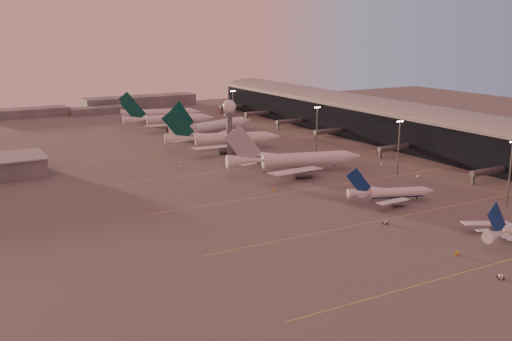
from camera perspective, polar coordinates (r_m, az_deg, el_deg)
ground at (r=197.30m, az=12.22°, el=-5.77°), size 700.00×700.00×0.00m
taxiway_markings at (r=256.79m, az=9.01°, el=-1.08°), size 180.00×185.25×0.02m
terminal at (r=344.78m, az=13.73°, el=4.25°), size 57.00×362.00×23.04m
radar_tower at (r=292.36m, az=-2.55°, el=5.06°), size 6.40×6.40×31.10m
mast_a at (r=235.04m, az=23.07°, el=0.06°), size 3.60×0.56×25.00m
mast_b at (r=269.00m, az=13.45°, el=2.39°), size 3.60×0.56×25.00m
mast_c at (r=307.97m, az=5.83°, el=4.09°), size 3.60×0.56×25.00m
mast_d at (r=383.27m, az=-2.21°, el=6.03°), size 3.60×0.56×25.00m
distant_horizon at (r=484.35m, az=-13.89°, el=6.06°), size 165.00×37.50×9.00m
narrowbody_mid at (r=230.67m, az=12.73°, el=-2.23°), size 33.58×26.33×13.65m
widebody_white at (r=271.25m, az=3.80°, el=0.71°), size 62.83×49.70×22.59m
greentail_a at (r=321.12m, az=-3.12°, el=2.77°), size 61.11×48.58×22.98m
greentail_b at (r=361.27m, az=-4.03°, el=3.99°), size 62.39×49.66×23.31m
greentail_c at (r=393.54m, az=-8.26°, el=4.64°), size 58.81×46.96×21.70m
greentail_d at (r=425.63m, az=-9.01°, el=5.25°), size 54.45×43.34×20.35m
gsv_truck_a at (r=184.06m, az=18.66°, el=-7.31°), size 4.97×3.12×1.89m
gsv_tug_near at (r=171.32m, az=22.26°, el=-9.38°), size 3.62×4.05×0.99m
gsv_tug_mid at (r=205.02m, az=12.24°, el=-4.88°), size 3.17×3.77×0.93m
gsv_truck_b at (r=269.97m, az=15.27°, el=-0.42°), size 5.76×2.65×2.24m
gsv_truck_c at (r=240.66m, az=1.68°, el=-1.67°), size 4.20×4.92×1.94m
gsv_catering_b at (r=287.66m, az=11.89°, el=0.81°), size 5.24×2.77×4.16m
gsv_tug_far at (r=284.10m, az=2.67°, el=0.61°), size 3.55×3.91×0.96m
gsv_truck_d at (r=281.14m, az=-7.40°, el=0.47°), size 3.48×5.05×1.92m
gsv_tug_hangar at (r=347.24m, az=-1.03°, el=3.01°), size 3.07×1.90×0.86m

